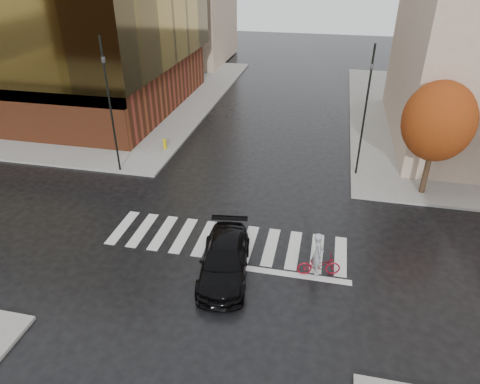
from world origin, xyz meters
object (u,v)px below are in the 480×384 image
object	(u,v)px
cyclist	(318,261)
fire_hydrant	(165,143)
traffic_light_nw	(109,97)
sedan	(225,260)
traffic_light_ne	(366,103)

from	to	relation	value
cyclist	fire_hydrant	world-z (taller)	cyclist
fire_hydrant	traffic_light_nw	bearing A→B (deg)	-113.92
cyclist	fire_hydrant	bearing A→B (deg)	33.20
cyclist	sedan	bearing A→B (deg)	88.75
traffic_light_ne	fire_hydrant	bearing A→B (deg)	9.14
cyclist	fire_hydrant	distance (m)	15.77
sedan	fire_hydrant	size ratio (longest dim) A/B	6.50
sedan	traffic_light_nw	xyz separation A→B (m)	(-8.95, 8.10, 4.20)
traffic_light_nw	fire_hydrant	size ratio (longest dim) A/B	10.61
cyclist	traffic_light_ne	distance (m)	10.91
cyclist	traffic_light_nw	xyz separation A→B (m)	(-12.94, 7.30, 4.20)
traffic_light_nw	traffic_light_ne	xyz separation A→B (m)	(14.75, 2.70, -0.22)
sedan	traffic_light_nw	world-z (taller)	traffic_light_nw
traffic_light_ne	fire_hydrant	distance (m)	13.78
traffic_light_ne	fire_hydrant	size ratio (longest dim) A/B	10.20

